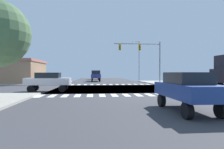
# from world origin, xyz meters

# --- Properties ---
(ground) EXTENTS (90.00, 90.00, 0.05)m
(ground) POSITION_xyz_m (0.00, 0.00, -0.03)
(ground) COLOR #39393E
(sidewalk_corner_ne) EXTENTS (12.00, 12.00, 0.14)m
(sidewalk_corner_ne) POSITION_xyz_m (13.00, 12.00, 0.07)
(sidewalk_corner_ne) COLOR #A09B91
(sidewalk_corner_ne) RESTS_ON ground
(sidewalk_corner_nw) EXTENTS (12.00, 12.00, 0.14)m
(sidewalk_corner_nw) POSITION_xyz_m (-13.00, 12.00, 0.07)
(sidewalk_corner_nw) COLOR #A59995
(sidewalk_corner_nw) RESTS_ON ground
(crosswalk_near) EXTENTS (13.50, 2.00, 0.01)m
(crosswalk_near) POSITION_xyz_m (-0.25, -7.30, 0.00)
(crosswalk_near) COLOR silver
(crosswalk_near) RESTS_ON ground
(crosswalk_far) EXTENTS (13.50, 2.00, 0.01)m
(crosswalk_far) POSITION_xyz_m (-0.25, 7.30, 0.00)
(crosswalk_far) COLOR silver
(crosswalk_far) RESTS_ON ground
(traffic_signal_mast) EXTENTS (7.55, 0.55, 6.89)m
(traffic_signal_mast) POSITION_xyz_m (5.35, 7.17, 5.12)
(traffic_signal_mast) COLOR gray
(traffic_signal_mast) RESTS_ON ground
(street_lamp) EXTENTS (1.78, 0.32, 9.10)m
(street_lamp) POSITION_xyz_m (7.74, 20.46, 5.36)
(street_lamp) COLOR gray
(street_lamp) RESTS_ON ground
(bank_building) EXTENTS (13.12, 10.14, 4.16)m
(bank_building) POSITION_xyz_m (-17.91, 12.90, 2.09)
(bank_building) COLOR #947254
(bank_building) RESTS_ON ground
(pickup_nearside_1) EXTENTS (2.00, 5.10, 2.35)m
(pickup_nearside_1) POSITION_xyz_m (-2.00, 18.09, 1.29)
(pickup_nearside_1) COLOR black
(pickup_nearside_1) RESTS_ON ground
(sedan_farside_1) EXTENTS (4.30, 1.80, 1.88)m
(sedan_farside_1) POSITION_xyz_m (-6.93, -3.50, 1.12)
(sedan_farside_1) COLOR black
(sedan_farside_1) RESTS_ON ground
(sedan_queued_2) EXTENTS (1.80, 4.30, 1.88)m
(sedan_queued_2) POSITION_xyz_m (2.00, -14.28, 1.12)
(sedan_queued_2) COLOR black
(sedan_queued_2) RESTS_ON ground
(suv_trailing_2) EXTENTS (1.96, 4.60, 2.34)m
(suv_trailing_2) POSITION_xyz_m (-2.00, 28.61, 1.39)
(suv_trailing_2) COLOR black
(suv_trailing_2) RESTS_ON ground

